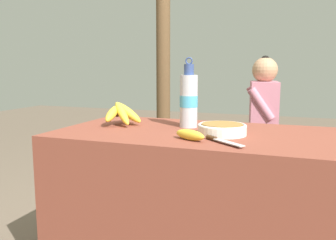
{
  "coord_description": "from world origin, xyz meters",
  "views": [
    {
      "loc": [
        0.39,
        -1.6,
        1.01
      ],
      "look_at": [
        -0.21,
        0.05,
        0.74
      ],
      "focal_mm": 38.0,
      "sensor_mm": 36.0,
      "label": 1
    }
  ],
  "objects": [
    {
      "name": "market_counter",
      "position": [
        0.0,
        0.0,
        0.35
      ],
      "size": [
        1.42,
        0.72,
        0.7
      ],
      "color": "brown",
      "rests_on": "ground_plane"
    },
    {
      "name": "banana_bunch_ripe",
      "position": [
        -0.47,
        0.05,
        0.77
      ],
      "size": [
        0.18,
        0.26,
        0.13
      ],
      "color": "#4C381E",
      "rests_on": "market_counter"
    },
    {
      "name": "serving_bowl",
      "position": [
        0.08,
        -0.03,
        0.73
      ],
      "size": [
        0.22,
        0.22,
        0.05
      ],
      "color": "white",
      "rests_on": "market_counter"
    },
    {
      "name": "water_bottle",
      "position": [
        -0.12,
        0.11,
        0.84
      ],
      "size": [
        0.09,
        0.09,
        0.35
      ],
      "color": "silver",
      "rests_on": "market_counter"
    },
    {
      "name": "loose_banana_front",
      "position": [
        -0.02,
        -0.2,
        0.72
      ],
      "size": [
        0.16,
        0.11,
        0.04
      ],
      "rotation": [
        0.0,
        0.0,
        -0.47
      ],
      "color": "gold",
      "rests_on": "market_counter"
    },
    {
      "name": "knife",
      "position": [
        0.1,
        -0.2,
        0.71
      ],
      "size": [
        0.18,
        0.15,
        0.02
      ],
      "rotation": [
        0.0,
        0.0,
        -0.68
      ],
      "color": "#BCBCC1",
      "rests_on": "market_counter"
    },
    {
      "name": "wooden_bench",
      "position": [
        0.19,
        1.24,
        0.37
      ],
      "size": [
        1.46,
        0.32,
        0.45
      ],
      "color": "brown",
      "rests_on": "ground_plane"
    },
    {
      "name": "seated_vendor",
      "position": [
        0.1,
        1.2,
        0.64
      ],
      "size": [
        0.44,
        0.41,
        1.09
      ],
      "rotation": [
        0.0,
        0.0,
        3.3
      ],
      "color": "#473828",
      "rests_on": "ground_plane"
    },
    {
      "name": "banana_bunch_green",
      "position": [
        0.61,
        1.25,
        0.51
      ],
      "size": [
        0.16,
        0.25,
        0.12
      ],
      "color": "#4C381E",
      "rests_on": "wooden_bench"
    },
    {
      "name": "support_post_near",
      "position": [
        -0.77,
        1.43,
        1.19
      ],
      "size": [
        0.13,
        0.13,
        2.38
      ],
      "color": "brown",
      "rests_on": "ground_plane"
    }
  ]
}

